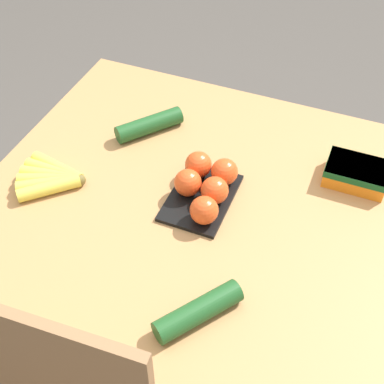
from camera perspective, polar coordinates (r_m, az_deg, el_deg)
ground_plane at (r=1.95m, az=0.00°, el=-16.38°), size 12.00×12.00×0.00m
dining_table at (r=1.41m, az=0.00°, el=-3.99°), size 1.06×0.98×0.76m
banana_bunch at (r=1.41m, az=-14.71°, el=1.46°), size 0.17×0.17×0.03m
tomato_pack at (r=1.31m, az=1.40°, el=0.65°), size 0.15×0.22×0.08m
carrot_bag at (r=1.42m, az=17.16°, el=2.03°), size 0.15×0.11×0.05m
cucumber_near at (r=1.11m, az=0.67°, el=-12.60°), size 0.15×0.19×0.05m
cucumber_far at (r=1.52m, az=-4.59°, el=7.16°), size 0.16×0.18×0.05m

